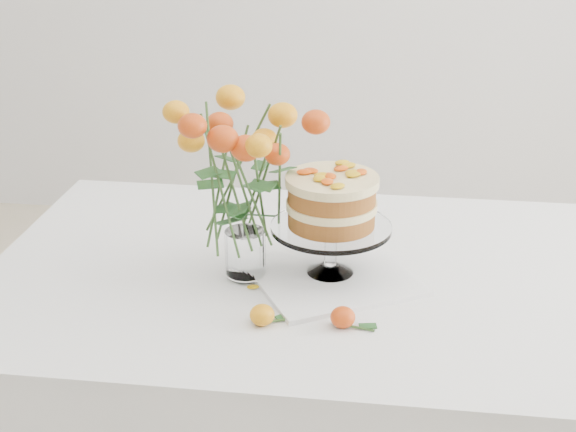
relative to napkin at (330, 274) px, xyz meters
name	(u,v)px	position (x,y,z in m)	size (l,w,h in m)	color
table	(315,303)	(-0.03, 0.03, -0.09)	(1.43, 0.93, 0.76)	tan
napkin	(330,274)	(0.00, 0.00, 0.00)	(0.32, 0.32, 0.01)	white
cake_stand	(332,206)	(0.00, 0.00, 0.16)	(0.25, 0.25, 0.23)	white
rose_vase	(243,166)	(-0.18, -0.03, 0.24)	(0.35, 0.35, 0.43)	white
loose_rose_near	(262,315)	(-0.11, -0.21, 0.01)	(0.08, 0.05, 0.04)	#F4A115
loose_rose_far	(343,317)	(0.04, -0.20, 0.01)	(0.08, 0.05, 0.04)	#BB3D09
stray_petal_a	(253,287)	(-0.15, -0.07, 0.00)	(0.03, 0.02, 0.00)	gold
stray_petal_b	(299,300)	(-0.05, -0.11, 0.00)	(0.03, 0.02, 0.00)	gold
stray_petal_c	(317,311)	(-0.01, -0.15, 0.00)	(0.03, 0.02, 0.00)	gold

